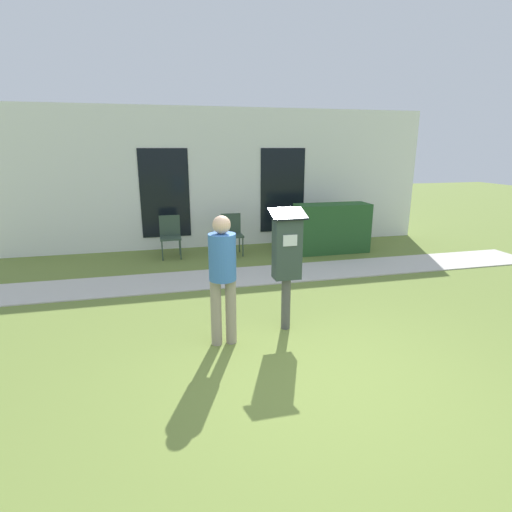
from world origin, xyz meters
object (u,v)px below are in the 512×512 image
object	(u,v)px
parking_meter	(287,254)
outdoor_chair_right	(289,228)
person_standing	(223,271)
outdoor_chair_middle	(232,231)
outdoor_chair_left	(170,233)

from	to	relation	value
parking_meter	outdoor_chair_right	distance (m)	4.22
person_standing	outdoor_chair_right	world-z (taller)	person_standing
outdoor_chair_right	outdoor_chair_middle	bearing A→B (deg)	-155.19
outdoor_chair_left	outdoor_chair_middle	size ratio (longest dim) A/B	1.00
outdoor_chair_left	outdoor_chair_right	distance (m)	2.68
person_standing	outdoor_chair_middle	xyz separation A→B (m)	(0.86, 4.16, -0.40)
parking_meter	outdoor_chair_left	bearing A→B (deg)	108.43
person_standing	outdoor_chair_right	bearing A→B (deg)	26.87
outdoor_chair_left	outdoor_chair_right	bearing A→B (deg)	-0.95
outdoor_chair_middle	outdoor_chair_right	bearing A→B (deg)	23.16
outdoor_chair_left	outdoor_chair_right	world-z (taller)	same
outdoor_chair_right	outdoor_chair_left	bearing A→B (deg)	-157.47
person_standing	outdoor_chair_right	distance (m)	4.76
parking_meter	outdoor_chair_middle	size ratio (longest dim) A/B	1.77
outdoor_chair_middle	parking_meter	bearing A→B (deg)	-68.64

